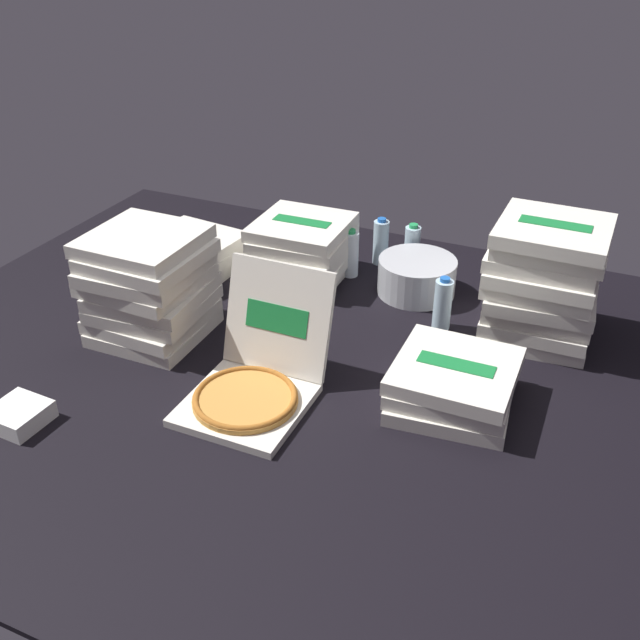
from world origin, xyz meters
TOP-DOWN VIEW (x-y plane):
  - ground_plane at (0.00, 0.00)m, footprint 3.20×2.40m
  - open_pizza_box at (-0.13, -0.22)m, footprint 0.37×0.50m
  - pizza_stack_right_near at (-0.82, 0.47)m, footprint 0.41×0.42m
  - pizza_stack_right_mid at (-0.66, -0.02)m, footprint 0.41×0.40m
  - pizza_stack_right_far at (0.64, 0.55)m, footprint 0.41×0.41m
  - pizza_stack_center_near at (0.47, 0.01)m, footprint 0.41×0.41m
  - pizza_stack_left_far at (-0.35, 0.62)m, footprint 0.40×0.41m
  - ice_bucket at (0.14, 0.67)m, footprint 0.32×0.32m
  - water_bottle_0 at (-0.17, 0.71)m, footprint 0.07×0.07m
  - water_bottle_1 at (0.31, 0.45)m, footprint 0.07×0.07m
  - water_bottle_2 at (0.05, 0.87)m, footprint 0.07×0.07m
  - water_bottle_3 at (-0.09, 0.87)m, footprint 0.07×0.07m
  - napkin_pile at (-0.73, -0.64)m, footprint 0.17×0.17m

SIDE VIEW (x-z plane):
  - ground_plane at x=0.00m, z-range -0.02..0.00m
  - napkin_pile at x=-0.73m, z-range 0.00..0.06m
  - pizza_stack_right_near at x=-0.82m, z-range 0.00..0.15m
  - pizza_stack_center_near at x=0.47m, z-range 0.00..0.15m
  - ice_bucket at x=0.14m, z-range 0.00..0.15m
  - open_pizza_box at x=-0.13m, z-range -0.12..0.27m
  - water_bottle_0 at x=-0.17m, z-range -0.01..0.21m
  - water_bottle_1 at x=0.31m, z-range -0.01..0.21m
  - water_bottle_2 at x=0.05m, z-range -0.01..0.21m
  - water_bottle_3 at x=-0.09m, z-range -0.01..0.21m
  - pizza_stack_left_far at x=-0.35m, z-range 0.00..0.25m
  - pizza_stack_right_mid at x=-0.66m, z-range 0.00..0.39m
  - pizza_stack_right_far at x=0.64m, z-range 0.00..0.44m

